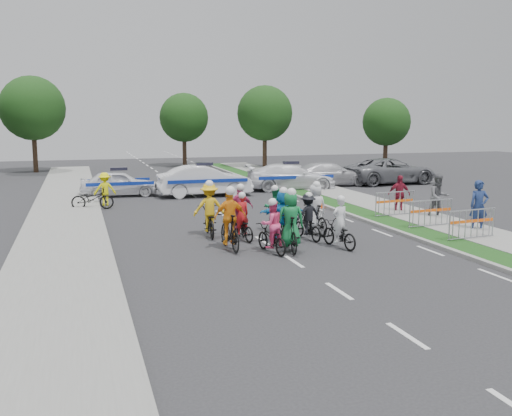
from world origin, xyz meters
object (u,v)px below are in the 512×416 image
object	(u,v)px
police_car_0	(119,183)
barrier_1	(431,214)
marshal_hiviz	(105,189)
cone_1	(318,188)
rider_7	(315,214)
tree_1	(265,113)
parked_bike	(92,199)
tree_4	(184,118)
barrier_0	(472,226)
spectator_1	(439,197)
rider_0	(339,230)
tree_2	(386,122)
rider_2	(272,232)
civilian_suv	(391,171)
rider_3	(230,225)
rider_6	(241,224)
police_car_2	(291,177)
civilian_sedan	(330,174)
spectator_2	(399,194)
barrier_2	(395,205)
rider_5	(283,220)
tree_3	(32,108)
rider_9	(240,215)
rider_8	(274,214)
rider_10	(209,215)
rider_4	(308,221)
spectator_0	(479,206)
rider_1	(290,227)
police_car_1	(205,181)

from	to	relation	value
police_car_0	barrier_1	world-z (taller)	police_car_0
marshal_hiviz	cone_1	size ratio (longest dim) A/B	2.26
rider_7	tree_1	size ratio (longest dim) A/B	0.28
parked_bike	tree_4	bearing A→B (deg)	-12.02
tree_1	barrier_0	bearing A→B (deg)	-94.50
police_car_0	spectator_1	world-z (taller)	spectator_1
rider_0	rider_7	size ratio (longest dim) A/B	0.92
tree_2	rider_0	bearing A→B (deg)	-122.84
rider_0	parked_bike	bearing A→B (deg)	-66.94
rider_2	civilian_suv	xyz separation A→B (m)	(13.43, 15.68, 0.16)
rider_2	rider_3	bearing A→B (deg)	-47.38
rider_6	cone_1	xyz separation A→B (m)	(7.27, 10.11, -0.22)
police_car_2	civilian_sedan	xyz separation A→B (m)	(3.12, 1.29, -0.05)
rider_2	civilian_suv	bearing A→B (deg)	-141.16
spectator_2	marshal_hiviz	bearing A→B (deg)	166.09
barrier_2	tree_1	xyz separation A→B (m)	(2.30, 24.34, 3.98)
rider_5	cone_1	bearing A→B (deg)	-117.46
tree_3	tree_4	world-z (taller)	tree_3
barrier_2	tree_4	size ratio (longest dim) A/B	0.32
rider_9	barrier_2	distance (m)	7.26
rider_8	barrier_0	xyz separation A→B (m)	(5.80, -3.64, -0.09)
rider_5	rider_10	size ratio (longest dim) A/B	0.94
marshal_hiviz	tree_1	xyz separation A→B (m)	(13.71, 17.12, 3.75)
cone_1	barrier_0	bearing A→B (deg)	-89.71
rider_7	tree_2	size ratio (longest dim) A/B	0.34
rider_4	police_car_0	size ratio (longest dim) A/B	0.42
police_car_0	tree_3	world-z (taller)	tree_3
spectator_0	barrier_2	bearing A→B (deg)	125.00
rider_2	police_car_0	world-z (taller)	rider_2
rider_6	rider_7	size ratio (longest dim) A/B	0.89
rider_4	spectator_2	bearing A→B (deg)	-156.67
rider_4	civilian_sedan	world-z (taller)	rider_4
rider_7	police_car_0	distance (m)	13.89
spectator_2	tree_4	size ratio (longest dim) A/B	0.27
rider_7	rider_9	distance (m)	2.70
rider_1	tree_4	size ratio (longest dim) A/B	0.32
police_car_2	cone_1	distance (m)	2.49
marshal_hiviz	tree_4	distance (m)	22.74
rider_2	tree_4	world-z (taller)	tree_4
spectator_2	rider_9	bearing A→B (deg)	-150.18
rider_0	rider_8	bearing A→B (deg)	-81.90
police_car_0	tree_1	world-z (taller)	tree_1
rider_2	barrier_1	distance (m)	7.22
rider_10	police_car_1	size ratio (longest dim) A/B	0.41
civilian_sedan	tree_3	distance (m)	23.76
police_car_0	civilian_sedan	xyz separation A→B (m)	(12.86, 1.04, 0.02)
rider_1	rider_10	world-z (taller)	rider_1
civilian_suv	spectator_0	xyz separation A→B (m)	(-5.10, -14.81, 0.15)
spectator_2	parked_bike	bearing A→B (deg)	171.09
rider_3	rider_7	bearing A→B (deg)	-159.37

